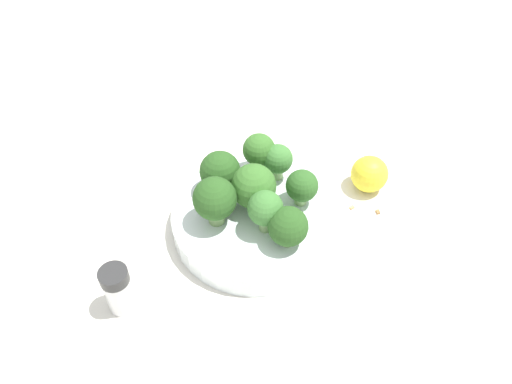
{
  "coord_description": "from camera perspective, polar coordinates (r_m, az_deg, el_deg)",
  "views": [
    {
      "loc": [
        -0.39,
        0.14,
        0.49
      ],
      "look_at": [
        0.0,
        0.0,
        0.06
      ],
      "focal_mm": 35.0,
      "sensor_mm": 36.0,
      "label": 1
    }
  ],
  "objects": [
    {
      "name": "ground_plane",
      "position": [
        0.64,
        0.0,
        -3.98
      ],
      "size": [
        3.0,
        3.0,
        0.0
      ],
      "primitive_type": "plane",
      "color": "silver"
    },
    {
      "name": "bowl",
      "position": [
        0.63,
        0.0,
        -3.07
      ],
      "size": [
        0.21,
        0.21,
        0.03
      ],
      "primitive_type": "cylinder",
      "color": "silver",
      "rests_on": "ground_plane"
    },
    {
      "name": "broccoli_floret_0",
      "position": [
        0.6,
        -0.41,
        0.57
      ],
      "size": [
        0.06,
        0.06,
        0.06
      ],
      "color": "#84AD66",
      "rests_on": "bowl"
    },
    {
      "name": "broccoli_floret_1",
      "position": [
        0.57,
        0.92,
        -2.01
      ],
      "size": [
        0.04,
        0.04,
        0.06
      ],
      "color": "#84AD66",
      "rests_on": "bowl"
    },
    {
      "name": "broccoli_floret_2",
      "position": [
        0.61,
        5.27,
        0.63
      ],
      "size": [
        0.04,
        0.04,
        0.05
      ],
      "color": "#8EB770",
      "rests_on": "bowl"
    },
    {
      "name": "broccoli_floret_3",
      "position": [
        0.58,
        -4.68,
        -0.98
      ],
      "size": [
        0.05,
        0.05,
        0.07
      ],
      "color": "#7A9E5B",
      "rests_on": "bowl"
    },
    {
      "name": "broccoli_floret_4",
      "position": [
        0.57,
        3.68,
        -4.0
      ],
      "size": [
        0.05,
        0.05,
        0.05
      ],
      "color": "#8EB770",
      "rests_on": "bowl"
    },
    {
      "name": "broccoli_floret_5",
      "position": [
        0.62,
        -4.12,
        2.33
      ],
      "size": [
        0.05,
        0.05,
        0.06
      ],
      "color": "#7A9E5B",
      "rests_on": "bowl"
    },
    {
      "name": "broccoli_floret_6",
      "position": [
        0.64,
        2.52,
        3.68
      ],
      "size": [
        0.04,
        0.04,
        0.05
      ],
      "color": "#8EB770",
      "rests_on": "bowl"
    },
    {
      "name": "broccoli_floret_7",
      "position": [
        0.65,
        0.34,
        4.66
      ],
      "size": [
        0.04,
        0.04,
        0.06
      ],
      "color": "#7A9E5B",
      "rests_on": "bowl"
    },
    {
      "name": "pepper_shaker",
      "position": [
        0.57,
        -15.47,
        -10.68
      ],
      "size": [
        0.03,
        0.03,
        0.06
      ],
      "color": "silver",
      "rests_on": "ground_plane"
    },
    {
      "name": "lemon_wedge",
      "position": [
        0.69,
        12.83,
        2.01
      ],
      "size": [
        0.05,
        0.05,
        0.05
      ],
      "primitive_type": "sphere",
      "color": "yellow",
      "rests_on": "ground_plane"
    },
    {
      "name": "almond_crumb_0",
      "position": [
        0.68,
        13.78,
        -2.14
      ],
      "size": [
        0.01,
        0.01,
        0.01
      ],
      "primitive_type": "cube",
      "rotation": [
        0.0,
        0.0,
        3.05
      ],
      "color": "olive",
      "rests_on": "ground_plane"
    },
    {
      "name": "almond_crumb_1",
      "position": [
        0.68,
        10.93,
        -1.66
      ],
      "size": [
        0.01,
        0.01,
        0.01
      ],
      "primitive_type": "cube",
      "rotation": [
        0.0,
        0.0,
        1.83
      ],
      "color": "tan",
      "rests_on": "ground_plane"
    }
  ]
}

